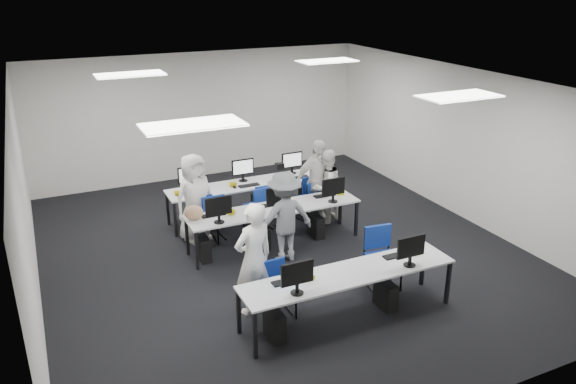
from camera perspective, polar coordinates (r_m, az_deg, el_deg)
name	(u,v)px	position (r m, az deg, el deg)	size (l,w,h in m)	color
room	(279,171)	(9.63, -0.95, 2.17)	(9.00, 9.02, 3.00)	black
ceiling_panels	(278,84)	(9.25, -1.00, 10.91)	(5.20, 4.60, 0.02)	white
desk_front	(349,276)	(8.02, 6.21, -8.47)	(3.20, 0.70, 0.73)	silver
desk_mid	(274,211)	(10.09, -1.38, -1.90)	(3.20, 0.70, 0.73)	silver
desk_back	(246,186)	(11.30, -4.25, 0.62)	(3.20, 0.70, 0.73)	silver
equipment_front	(337,299)	(8.08, 5.00, -10.82)	(2.51, 0.41, 1.19)	#0D48AE
equipment_mid	(265,229)	(10.14, -2.32, -3.79)	(2.91, 0.41, 1.19)	white
equipment_back	(255,199)	(11.49, -3.35, -0.72)	(2.91, 0.41, 1.19)	white
chair_0	(278,299)	(8.25, -1.02, -10.83)	(0.42, 0.45, 0.82)	navy
chair_1	(382,268)	(9.06, 9.50, -7.66)	(0.53, 0.57, 0.97)	navy
chair_2	(205,228)	(10.49, -8.40, -3.67)	(0.46, 0.50, 0.85)	navy
chair_3	(270,219)	(10.76, -1.86, -2.71)	(0.44, 0.48, 0.89)	navy
chair_4	(315,207)	(11.29, 2.78, -1.58)	(0.43, 0.47, 0.88)	navy
chair_5	(211,224)	(10.62, -7.83, -3.21)	(0.46, 0.50, 0.91)	navy
chair_6	(258,215)	(10.91, -3.03, -2.35)	(0.52, 0.55, 0.90)	navy
chair_7	(308,206)	(11.37, 2.05, -1.45)	(0.50, 0.53, 0.84)	navy
handbag	(194,213)	(9.68, -9.55, -2.08)	(0.32, 0.20, 0.26)	tan
student_0	(254,259)	(8.05, -3.49, -6.81)	(0.63, 0.41, 1.72)	white
student_1	(325,186)	(11.08, 3.80, 0.57)	(0.73, 0.57, 1.49)	white
student_2	(195,198)	(10.40, -9.46, -0.58)	(0.81, 0.53, 1.66)	white
student_3	(317,181)	(11.09, 2.96, 1.12)	(0.98, 0.41, 1.68)	white
photographer	(284,217)	(9.51, -0.37, -2.57)	(1.04, 0.60, 1.61)	slate
dslr_camera	(280,166)	(9.35, -0.85, 2.65)	(0.14, 0.18, 0.10)	black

